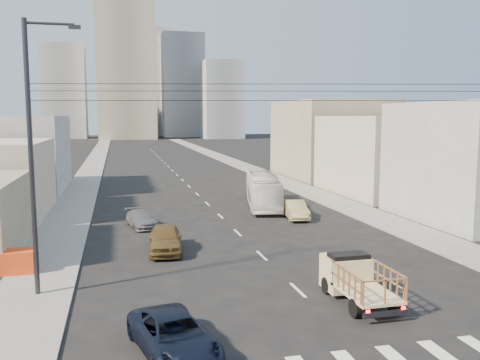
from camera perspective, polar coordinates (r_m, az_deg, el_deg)
name	(u,v)px	position (r m, az deg, el deg)	size (l,w,h in m)	color
ground	(314,306)	(22.24, 8.35, -13.80)	(420.00, 420.00, 0.00)	black
sidewalk_left	(94,163)	(89.66, -16.06, 1.81)	(3.50, 180.00, 0.12)	gray
sidewalk_right	(229,161)	(91.71, -1.22, 2.20)	(3.50, 180.00, 0.12)	gray
lane_dashes	(175,172)	(73.09, -7.36, 0.84)	(0.15, 104.00, 0.01)	silver
flatbed_pickup	(357,277)	(22.70, 13.01, -10.55)	(1.95, 4.41, 1.90)	beige
navy_pickup	(174,335)	(17.89, -7.45, -16.87)	(2.18, 4.73, 1.31)	black
city_bus	(263,190)	(44.79, 2.60, -1.19)	(2.44, 10.43, 2.90)	white
sedan_brown	(165,239)	(30.31, -8.38, -6.53)	(1.89, 4.69, 1.60)	brown
sedan_tan	(295,210)	(39.97, 6.24, -3.33)	(1.47, 4.22, 1.39)	tan
sedan_grey	(141,219)	(37.38, -11.05, -4.32)	(1.65, 4.06, 1.18)	slate
streetlamp_left	(33,151)	(23.54, -22.19, 3.00)	(2.36, 0.25, 12.00)	#2D2D33
overhead_wires	(305,92)	(22.21, 7.30, 9.78)	(23.01, 5.02, 0.72)	black
crate_stack	(16,261)	(28.17, -23.85, -8.36)	(1.80, 1.20, 1.14)	#EE4416
bldg_right_near	(479,162)	(42.89, 25.27, 1.87)	(10.00, 12.00, 9.00)	gray
bldg_right_mid	(390,155)	(54.74, 16.45, 2.72)	(11.00, 14.00, 8.00)	#BBB096
bldg_right_far	(331,139)	(69.17, 10.19, 4.59)	(12.00, 16.00, 10.00)	gray
bldg_left_far	(5,154)	(59.51, -24.88, 2.68)	(12.00, 16.00, 8.00)	gray
high_rise_tower	(125,54)	(190.56, -12.73, 13.60)	(20.00, 20.00, 60.00)	gray
midrise_ne	(182,86)	(206.22, -6.51, 10.43)	(16.00, 16.00, 40.00)	gray
midrise_nw	(65,92)	(200.26, -19.07, 9.33)	(15.00, 15.00, 34.00)	gray
midrise_back	(149,83)	(220.12, -10.17, 10.67)	(18.00, 18.00, 44.00)	gray
midrise_east	(222,100)	(188.19, -2.04, 8.96)	(14.00, 14.00, 28.00)	gray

